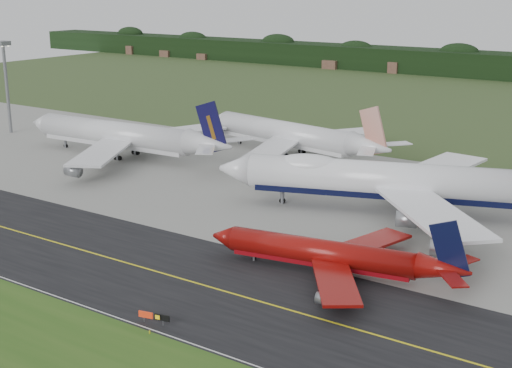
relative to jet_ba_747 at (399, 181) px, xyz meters
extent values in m
plane|color=#314C23|center=(-8.44, -46.59, -6.67)|extent=(600.00, 600.00, 0.00)
cube|color=black|center=(-8.44, -50.59, -6.66)|extent=(400.00, 32.00, 0.02)
cube|color=gray|center=(-8.44, 4.41, -6.66)|extent=(400.00, 78.00, 0.01)
cube|color=yellow|center=(-8.44, -50.59, -6.64)|extent=(400.00, 0.40, 0.00)
cube|color=silver|center=(-8.44, -66.09, -6.64)|extent=(400.00, 0.25, 0.00)
cylinder|color=white|center=(-2.66, -0.91, 0.21)|extent=(55.16, 24.88, 7.10)
cube|color=black|center=(-2.66, -0.91, -2.10)|extent=(51.94, 22.29, 2.48)
cone|color=white|center=(-32.39, -11.13, 0.21)|extent=(8.91, 8.98, 7.10)
ellipsoid|color=white|center=(-17.46, -6.00, 2.16)|extent=(15.65, 10.41, 4.52)
cube|color=white|center=(11.66, -12.71, -1.03)|extent=(29.22, 29.77, 0.61)
cube|color=white|center=(1.38, 17.19, -1.03)|extent=(13.36, 32.51, 0.61)
cylinder|color=gray|center=(7.31, -13.48, -2.97)|extent=(4.63, 4.08, 2.98)
cylinder|color=gray|center=(-2.52, 15.13, -2.97)|extent=(4.63, 4.08, 2.98)
cylinder|color=gray|center=(17.85, -24.40, -2.97)|extent=(4.63, 4.08, 2.98)
cylinder|color=gray|center=(-0.92, 30.22, -2.97)|extent=(4.63, 4.08, 2.98)
cylinder|color=black|center=(-22.74, -7.82, -6.03)|extent=(1.39, 0.96, 1.28)
cylinder|color=slate|center=(2.84, -3.15, -4.29)|extent=(1.26, 1.26, 4.75)
cylinder|color=black|center=(2.84, -3.15, -6.03)|extent=(1.42, 1.02, 1.28)
cylinder|color=slate|center=(0.30, 4.23, -4.29)|extent=(1.26, 1.26, 4.75)
cylinder|color=black|center=(0.30, 4.23, -6.03)|extent=(1.42, 1.02, 1.28)
cylinder|color=maroon|center=(1.90, -35.79, -3.26)|extent=(31.12, 9.37, 4.18)
cube|color=maroon|center=(1.90, -35.79, -4.62)|extent=(29.42, 8.08, 1.46)
cone|color=maroon|center=(-15.21, -38.75, -3.26)|extent=(4.51, 4.77, 4.18)
cone|color=maroon|center=(21.11, -32.47, -2.94)|extent=(8.74, 5.50, 4.18)
cube|color=maroon|center=(8.58, -43.36, -3.99)|extent=(14.39, 17.29, 0.47)
cube|color=maroon|center=(5.65, -26.42, -3.99)|extent=(9.88, 18.05, 0.47)
cube|color=black|center=(21.69, -32.37, 0.20)|extent=(6.56, 1.45, 9.51)
cylinder|color=gray|center=(8.97, -47.46, -5.13)|extent=(2.55, 2.12, 1.75)
cylinder|color=gray|center=(4.64, -22.42, -5.13)|extent=(2.55, 2.12, 1.75)
cylinder|color=black|center=(-9.66, -37.79, -6.29)|extent=(0.80, 0.46, 0.75)
cylinder|color=slate|center=(4.72, -37.63, -5.59)|extent=(0.68, 0.68, 2.15)
cylinder|color=black|center=(4.72, -37.63, -6.29)|extent=(0.80, 0.50, 0.75)
cylinder|color=slate|center=(3.94, -33.10, -5.59)|extent=(0.68, 0.68, 2.15)
cylinder|color=black|center=(3.94, -33.10, -6.29)|extent=(0.80, 0.50, 0.75)
cylinder|color=silver|center=(-83.25, 4.02, -0.54)|extent=(49.14, 9.27, 6.57)
cube|color=silver|center=(-83.25, 4.02, -2.67)|extent=(46.61, 7.49, 2.30)
cone|color=silver|center=(-110.69, 2.49, -0.54)|extent=(6.46, 6.89, 6.57)
cone|color=silver|center=(-52.43, 5.73, -0.04)|extent=(13.24, 7.27, 6.57)
cube|color=silver|center=(-73.61, -10.07, -1.69)|extent=(21.56, 29.90, 0.58)
cube|color=silver|center=(-75.23, 19.08, -1.69)|extent=(19.04, 30.38, 0.58)
cube|color=#0E0C35|center=(-51.69, 5.77, 4.29)|extent=(9.21, 1.03, 13.25)
cylinder|color=gray|center=(-77.46, -9.65, -3.48)|extent=(3.73, 2.95, 2.76)
cylinder|color=gray|center=(-79.01, 18.24, -3.48)|extent=(3.73, 2.95, 2.76)
cylinder|color=gray|center=(-70.85, -21.99, -3.48)|extent=(3.73, 2.95, 2.76)
cylinder|color=gray|center=(-73.81, 31.24, -3.48)|extent=(3.73, 2.95, 2.76)
cylinder|color=black|center=(-101.79, 2.99, -6.07)|extent=(1.21, 0.60, 1.18)
cylinder|color=slate|center=(-79.15, 0.63, -4.59)|extent=(0.97, 0.97, 4.16)
cylinder|color=black|center=(-79.15, 0.63, -6.07)|extent=(1.21, 0.66, 1.18)
cylinder|color=slate|center=(-79.55, 7.84, -4.59)|extent=(0.97, 0.97, 4.16)
cylinder|color=black|center=(-79.55, 7.84, -6.07)|extent=(1.21, 0.66, 1.18)
cylinder|color=white|center=(-46.91, 31.65, -0.84)|extent=(45.47, 13.96, 6.26)
cube|color=white|center=(-46.91, 31.65, -2.87)|extent=(42.98, 12.03, 2.19)
cone|color=white|center=(-71.88, 36.03, -0.84)|extent=(6.63, 7.14, 6.26)
cone|color=white|center=(-18.86, 26.72, -0.37)|extent=(12.80, 8.22, 6.26)
cube|color=white|center=(-41.37, 17.57, -1.93)|extent=(14.56, 27.04, 0.56)
cube|color=white|center=(-36.90, 42.99, -1.93)|extent=(21.46, 25.82, 0.56)
cube|color=#B4290C|center=(-18.17, 26.60, 3.70)|extent=(8.59, 1.99, 12.44)
cylinder|color=gray|center=(-42.81, 11.55, -3.64)|extent=(3.82, 3.18, 2.63)
cylinder|color=gray|center=(-36.21, 49.14, -3.64)|extent=(3.82, 3.18, 2.63)
cylinder|color=black|center=(-63.78, 34.61, -6.10)|extent=(1.20, 0.69, 1.13)
cylinder|color=slate|center=(-43.96, 27.63, -4.69)|extent=(1.01, 1.01, 3.95)
cylinder|color=black|center=(-43.96, 27.63, -6.10)|extent=(1.21, 0.75, 1.13)
cylinder|color=slate|center=(-42.77, 34.41, -4.69)|extent=(1.01, 1.01, 3.95)
cylinder|color=black|center=(-42.77, 34.41, -6.10)|extent=(1.21, 0.75, 1.13)
cylinder|color=slate|center=(-132.59, 8.14, 6.97)|extent=(0.98, 0.98, 27.27)
cube|color=slate|center=(-132.59, 8.14, 20.82)|extent=(3.49, 3.49, 1.31)
cylinder|color=slate|center=(-9.55, -64.91, -6.32)|extent=(0.12, 0.12, 0.69)
cylinder|color=slate|center=(-6.68, -64.26, -6.32)|extent=(0.12, 0.12, 0.69)
cube|color=#B0260D|center=(-9.27, -64.85, -5.53)|extent=(2.15, 0.65, 0.89)
cube|color=black|center=(-7.44, -64.43, -5.53)|extent=(1.00, 0.39, 0.89)
cube|color=black|center=(-6.29, -64.17, -5.53)|extent=(1.19, 0.43, 0.89)
cylinder|color=yellow|center=(-6.56, -67.09, -6.42)|extent=(0.16, 0.16, 0.50)
camera|label=1|loc=(53.06, -130.24, 38.23)|focal=50.00mm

